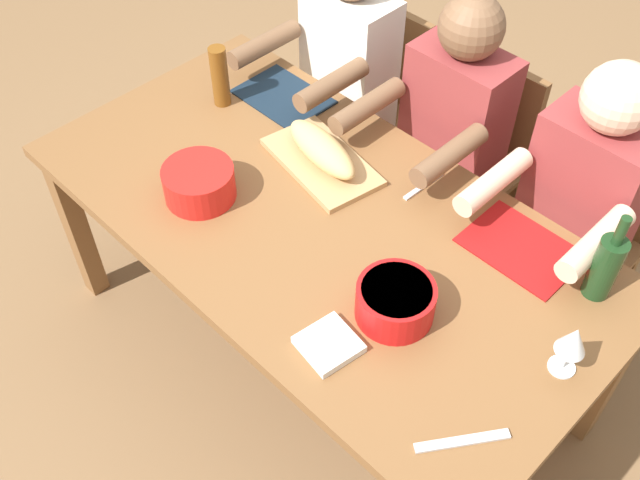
{
  "coord_description": "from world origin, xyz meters",
  "views": [
    {
      "loc": [
        -1.08,
        1.08,
        2.33
      ],
      "look_at": [
        0.0,
        0.0,
        0.63
      ],
      "focal_mm": 41.09,
      "sensor_mm": 36.0,
      "label": 1
    }
  ],
  "objects": [
    {
      "name": "napkin_stack",
      "position": [
        -0.35,
        0.32,
        0.75
      ],
      "size": [
        0.16,
        0.16,
        0.02
      ],
      "primitive_type": "cube",
      "rotation": [
        0.0,
        0.0,
        -0.15
      ],
      "color": "white",
      "rests_on": "dining_table"
    },
    {
      "name": "chair_near_right",
      "position": [
        0.5,
        -0.8,
        0.48
      ],
      "size": [
        0.4,
        0.4,
        0.85
      ],
      "color": "brown",
      "rests_on": "ground_plane"
    },
    {
      "name": "serving_bowl_greens",
      "position": [
        -0.4,
        0.12,
        0.8
      ],
      "size": [
        0.21,
        0.21,
        0.11
      ],
      "color": "red",
      "rests_on": "dining_table"
    },
    {
      "name": "carving_knife",
      "position": [
        -0.76,
        0.28,
        0.74
      ],
      "size": [
        0.15,
        0.2,
        0.01
      ],
      "primitive_type": "cube",
      "rotation": [
        0.0,
        0.0,
        0.96
      ],
      "color": "silver",
      "rests_on": "dining_table"
    },
    {
      "name": "placemat_near_right",
      "position": [
        0.5,
        -0.32,
        0.74
      ],
      "size": [
        0.32,
        0.23,
        0.01
      ],
      "primitive_type": "cube",
      "color": "#142333",
      "rests_on": "dining_table"
    },
    {
      "name": "diner_near_center",
      "position": [
        0.0,
        -0.62,
        0.7
      ],
      "size": [
        0.41,
        0.53,
        1.2
      ],
      "color": "#2D2D38",
      "rests_on": "ground_plane"
    },
    {
      "name": "chair_near_center",
      "position": [
        0.0,
        -0.8,
        0.48
      ],
      "size": [
        0.4,
        0.4,
        0.85
      ],
      "color": "brown",
      "rests_on": "ground_plane"
    },
    {
      "name": "beer_bottle",
      "position": [
        0.63,
        -0.15,
        0.85
      ],
      "size": [
        0.06,
        0.06,
        0.22
      ],
      "primitive_type": "cylinder",
      "color": "brown",
      "rests_on": "dining_table"
    },
    {
      "name": "diner_near_right",
      "position": [
        0.5,
        -0.62,
        0.7
      ],
      "size": [
        0.41,
        0.53,
        1.2
      ],
      "color": "#2D2D38",
      "rests_on": "ground_plane"
    },
    {
      "name": "fork_near_center",
      "position": [
        -0.14,
        -0.32,
        0.74
      ],
      "size": [
        0.02,
        0.17,
        0.01
      ],
      "primitive_type": "cube",
      "rotation": [
        0.0,
        0.0,
        -0.04
      ],
      "color": "silver",
      "rests_on": "dining_table"
    },
    {
      "name": "chair_near_left",
      "position": [
        -0.5,
        -0.8,
        0.48
      ],
      "size": [
        0.4,
        0.4,
        0.85
      ],
      "color": "brown",
      "rests_on": "ground_plane"
    },
    {
      "name": "wine_bottle",
      "position": [
        -0.74,
        -0.33,
        0.85
      ],
      "size": [
        0.08,
        0.08,
        0.29
      ],
      "color": "#193819",
      "rests_on": "dining_table"
    },
    {
      "name": "dining_table",
      "position": [
        0.0,
        0.0,
        0.66
      ],
      "size": [
        1.83,
        0.95,
        0.74
      ],
      "color": "brown",
      "rests_on": "ground_plane"
    },
    {
      "name": "serving_bowl_salad",
      "position": [
        0.32,
        0.2,
        0.8
      ],
      "size": [
        0.22,
        0.22,
        0.11
      ],
      "color": "red",
      "rests_on": "dining_table"
    },
    {
      "name": "cutting_board",
      "position": [
        0.16,
        -0.16,
        0.75
      ],
      "size": [
        0.43,
        0.29,
        0.02
      ],
      "primitive_type": "cube",
      "rotation": [
        0.0,
        0.0,
        -0.18
      ],
      "color": "tan",
      "rests_on": "dining_table"
    },
    {
      "name": "bread_loaf",
      "position": [
        0.16,
        -0.16,
        0.81
      ],
      "size": [
        0.33,
        0.17,
        0.09
      ],
      "primitive_type": "ellipsoid",
      "rotation": [
        0.0,
        0.0,
        -0.18
      ],
      "color": "tan",
      "rests_on": "cutting_board"
    },
    {
      "name": "placemat_near_left",
      "position": [
        -0.5,
        -0.32,
        0.74
      ],
      "size": [
        0.32,
        0.23,
        0.01
      ],
      "primitive_type": "cube",
      "color": "maroon",
      "rests_on": "dining_table"
    },
    {
      "name": "diner_near_left",
      "position": [
        -0.5,
        -0.62,
        0.7
      ],
      "size": [
        0.41,
        0.53,
        1.2
      ],
      "color": "#2D2D38",
      "rests_on": "ground_plane"
    },
    {
      "name": "ground_plane",
      "position": [
        0.0,
        0.0,
        0.0
      ],
      "size": [
        8.0,
        8.0,
        0.0
      ],
      "primitive_type": "plane",
      "color": "brown"
    },
    {
      "name": "wine_glass",
      "position": [
        -0.81,
        -0.06,
        0.86
      ],
      "size": [
        0.08,
        0.08,
        0.17
      ],
      "color": "silver",
      "rests_on": "dining_table"
    }
  ]
}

